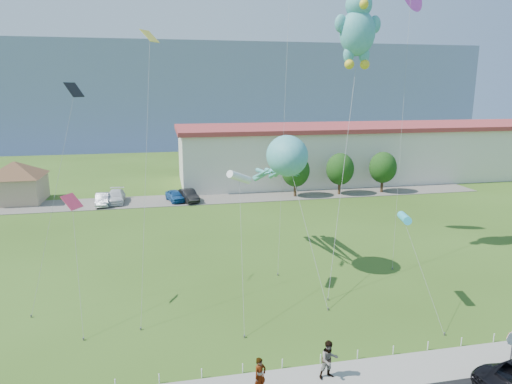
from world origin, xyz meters
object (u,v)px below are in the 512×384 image
pedestrian_right (329,360)px  teddy_bear_kite (358,27)px  parked_car_blue (175,196)px  octopus_kite (282,164)px  pedestrian_left (260,376)px  parked_car_white (116,197)px  parked_car_black (188,195)px  parked_car_silver (102,199)px  pavilion (16,178)px  warehouse (377,151)px

pedestrian_right → teddy_bear_kite: 24.65m
parked_car_blue → octopus_kite: 25.14m
pedestrian_left → parked_car_white: (-9.74, 38.28, -0.18)m
parked_car_black → teddy_bear_kite: size_ratio=0.21×
parked_car_white → teddy_bear_kite: (20.81, -21.82, 17.38)m
parked_car_silver → parked_car_blue: (8.49, 0.26, -0.01)m
pavilion → pedestrian_right: size_ratio=4.81×
warehouse → parked_car_blue: warehouse is taller
warehouse → parked_car_blue: bearing=-163.0°
pedestrian_right → parked_car_blue: bearing=92.8°
parked_car_silver → parked_car_blue: bearing=-1.9°
pavilion → teddy_bear_kite: size_ratio=0.44×
octopus_kite → pavilion: bearing=134.9°
parked_car_white → teddy_bear_kite: size_ratio=0.24×
parked_car_white → parked_car_blue: bearing=-6.3°
parked_car_white → parked_car_blue: size_ratio=1.26×
warehouse → pedestrian_right: bearing=-118.3°
warehouse → octopus_kite: bearing=-126.2°
pedestrian_right → octopus_kite: size_ratio=0.14×
pedestrian_right → teddy_bear_kite: teddy_bear_kite is taller
parked_car_silver → teddy_bear_kite: bearing=-46.7°
pavilion → pedestrian_right: bearing=-58.5°
pavilion → pedestrian_right: pavilion is taller
parked_car_white → pavilion: bearing=166.5°
pavilion → parked_car_silver: bearing=-20.3°
pedestrian_right → teddy_bear_kite: bearing=58.0°
parked_car_blue → parked_car_silver: bearing=167.0°
parked_car_blue → pedestrian_left: bearing=-100.6°
parked_car_black → parked_car_silver: bearing=164.8°
warehouse → pedestrian_left: bearing=-121.2°
warehouse → pedestrian_right: size_ratio=31.92×
pedestrian_left → parked_car_white: size_ratio=0.35×
parked_car_blue → warehouse: bearing=2.3°
pavilion → octopus_kite: (26.28, -26.38, 5.11)m
pedestrian_left → parked_car_silver: 38.90m
parked_car_blue → pedestrian_right: bearing=-95.3°
pavilion → teddy_bear_kite: 43.53m
parked_car_white → warehouse: bearing=12.8°
parked_car_silver → parked_car_black: 10.13m
parked_car_white → octopus_kite: octopus_kite is taller
pavilion → pedestrian_right: 47.71m
pedestrian_left → teddy_bear_kite: size_ratio=0.08×
pedestrian_right → pavilion: bearing=115.0°
pedestrian_left → parked_car_white: pedestrian_left is taller
parked_car_white → parked_car_blue: parked_car_white is taller
pedestrian_left → parked_car_blue: bearing=66.4°
pedestrian_right → octopus_kite: 15.97m
pedestrian_right → parked_car_black: pedestrian_right is taller
pedestrian_right → parked_car_black: bearing=90.4°
warehouse → pedestrian_right: (-25.07, -46.62, -3.07)m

